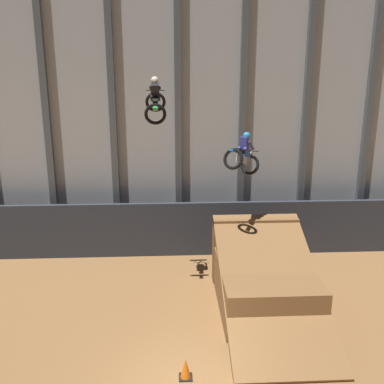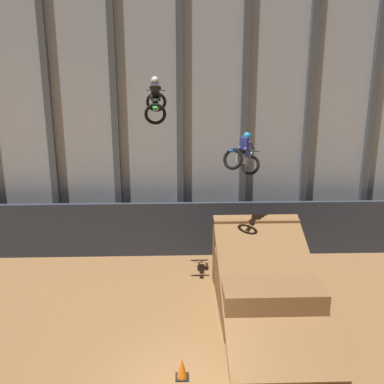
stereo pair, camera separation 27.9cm
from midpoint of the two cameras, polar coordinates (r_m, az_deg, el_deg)
name	(u,v)px [view 1 (the left image)]	position (r m, az deg, el deg)	size (l,w,h in m)	color
arena_back_wall	(178,111)	(19.55, -2.22, 10.28)	(32.00, 0.40, 12.26)	#ADB2B7
lower_barrier	(180,229)	(19.45, -2.01, -4.75)	(31.36, 0.20, 2.38)	#2D333D
dirt_ramp	(264,280)	(15.94, 8.57, -10.96)	(3.19, 6.21, 2.70)	brown
rider_bike_left_air	(155,101)	(15.68, -5.20, 11.39)	(0.76, 1.84, 1.59)	black
rider_bike_right_air	(243,156)	(15.75, 5.96, 4.63)	(1.56, 1.78, 1.64)	black
traffic_cone_near_ramp	(186,369)	(12.81, -1.49, -21.52)	(0.36, 0.36, 0.58)	black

